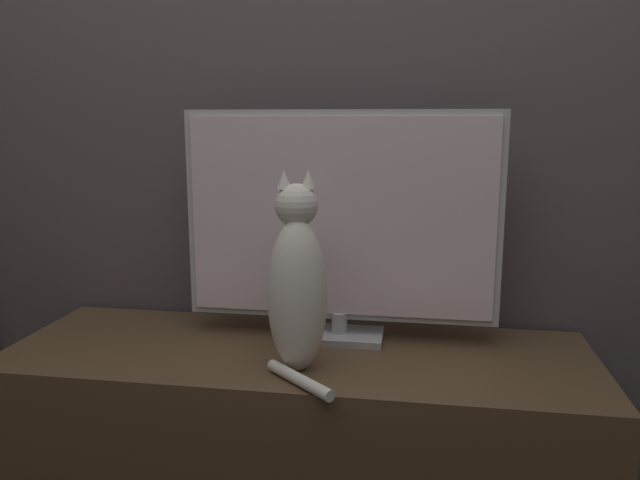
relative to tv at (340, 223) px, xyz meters
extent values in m
cube|color=#564C51|center=(-0.10, 0.21, 0.42)|extent=(4.80, 0.05, 2.60)
cube|color=brown|center=(-0.10, -0.10, -0.60)|extent=(1.55, 0.54, 0.55)
cube|color=#B7B7BC|center=(0.00, 0.00, -0.32)|extent=(0.24, 0.14, 0.02)
cylinder|color=#B7B7BC|center=(0.00, 0.00, -0.28)|extent=(0.04, 0.04, 0.06)
cube|color=#B7B7BC|center=(0.00, 0.00, 0.01)|extent=(0.86, 0.02, 0.57)
cube|color=silver|center=(0.00, -0.01, 0.01)|extent=(0.82, 0.01, 0.53)
ellipsoid|color=silver|center=(-0.07, -0.24, -0.14)|extent=(0.17, 0.16, 0.37)
ellipsoid|color=black|center=(-0.08, -0.19, -0.16)|extent=(0.09, 0.06, 0.21)
sphere|color=silver|center=(-0.08, -0.21, 0.07)|extent=(0.13, 0.13, 0.10)
cone|color=silver|center=(-0.11, -0.22, 0.14)|extent=(0.04, 0.04, 0.04)
cone|color=silver|center=(-0.05, -0.21, 0.14)|extent=(0.04, 0.04, 0.04)
cylinder|color=silver|center=(-0.05, -0.33, -0.31)|extent=(0.19, 0.17, 0.03)
camera|label=1|loc=(0.21, -1.65, 0.27)|focal=35.00mm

